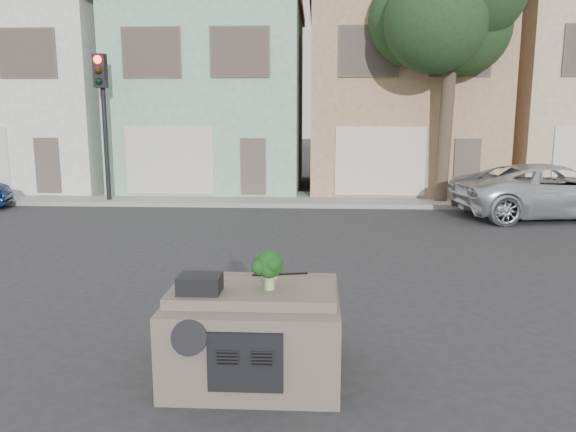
{
  "coord_description": "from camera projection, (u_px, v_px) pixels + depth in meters",
  "views": [
    {
      "loc": [
        0.73,
        -9.39,
        3.12
      ],
      "look_at": [
        0.22,
        0.5,
        1.3
      ],
      "focal_mm": 35.0,
      "sensor_mm": 36.0,
      "label": 1
    }
  ],
  "objects": [
    {
      "name": "instrument_hump",
      "position": [
        200.0,
        284.0,
        6.34
      ],
      "size": [
        0.48,
        0.38,
        0.2
      ],
      "primitive_type": "cube",
      "color": "black",
      "rests_on": "car_dashboard"
    },
    {
      "name": "sidewalk",
      "position": [
        296.0,
        199.0,
        20.12
      ],
      "size": [
        40.0,
        3.0,
        0.15
      ],
      "primitive_type": "cube",
      "color": "gray",
      "rests_on": "ground"
    },
    {
      "name": "townhouse_mint",
      "position": [
        217.0,
        97.0,
        23.56
      ],
      "size": [
        7.2,
        8.2,
        7.55
      ],
      "primitive_type": "cube",
      "color": "#8FBB9C",
      "rests_on": "ground"
    },
    {
      "name": "silver_pickup",
      "position": [
        550.0,
        217.0,
        17.02
      ],
      "size": [
        6.13,
        3.44,
        1.62
      ],
      "primitive_type": "imported",
      "rotation": [
        0.0,
        0.0,
        1.71
      ],
      "color": "silver",
      "rests_on": "ground"
    },
    {
      "name": "car_dashboard",
      "position": [
        255.0,
        328.0,
        6.78
      ],
      "size": [
        2.0,
        1.8,
        1.12
      ],
      "primitive_type": "cube",
      "color": "#685B4E",
      "rests_on": "ground"
    },
    {
      "name": "ground_plane",
      "position": [
        274.0,
        294.0,
        9.82
      ],
      "size": [
        120.0,
        120.0,
        0.0
      ],
      "primitive_type": "plane",
      "color": "#303033",
      "rests_on": "ground"
    },
    {
      "name": "wiper_arm",
      "position": [
        280.0,
        274.0,
        7.03
      ],
      "size": [
        0.69,
        0.15,
        0.02
      ],
      "primitive_type": "cube",
      "rotation": [
        0.0,
        0.0,
        0.17
      ],
      "color": "black",
      "rests_on": "car_dashboard"
    },
    {
      "name": "traffic_signal",
      "position": [
        104.0,
        130.0,
        19.02
      ],
      "size": [
        0.4,
        0.4,
        5.1
      ],
      "primitive_type": "cube",
      "color": "black",
      "rests_on": "ground"
    },
    {
      "name": "townhouse_tan",
      "position": [
        397.0,
        97.0,
        23.18
      ],
      "size": [
        7.2,
        8.2,
        7.55
      ],
      "primitive_type": "cube",
      "color": "tan",
      "rests_on": "ground"
    },
    {
      "name": "townhouse_white",
      "position": [
        43.0,
        97.0,
        23.94
      ],
      "size": [
        7.2,
        8.2,
        7.55
      ],
      "primitive_type": "cube",
      "color": "silver",
      "rests_on": "ground"
    },
    {
      "name": "tree_near",
      "position": [
        448.0,
        78.0,
        18.43
      ],
      "size": [
        4.4,
        4.0,
        8.5
      ],
      "primitive_type": "cube",
      "color": "#1E391A",
      "rests_on": "ground"
    },
    {
      "name": "broccoli",
      "position": [
        269.0,
        270.0,
        6.43
      ],
      "size": [
        0.54,
        0.54,
        0.47
      ],
      "primitive_type": "cube",
      "rotation": [
        0.0,
        0.0,
        3.8
      ],
      "color": "#113711",
      "rests_on": "car_dashboard"
    }
  ]
}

